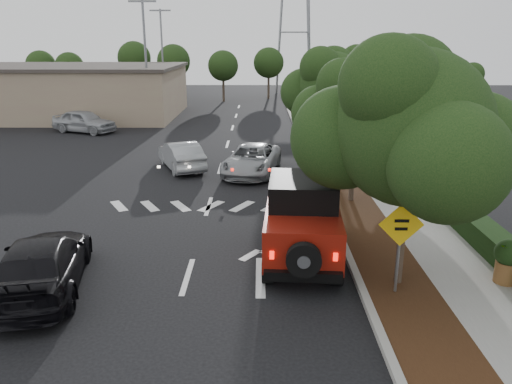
{
  "coord_description": "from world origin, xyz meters",
  "views": [
    {
      "loc": [
        1.96,
        -12.35,
        6.21
      ],
      "look_at": [
        1.86,
        3.0,
        1.51
      ],
      "focal_mm": 35.0,
      "sensor_mm": 36.0,
      "label": 1
    }
  ],
  "objects_px": {
    "silver_suv_ahead": "(252,160)",
    "speed_hump_sign": "(400,236)",
    "red_jeep": "(302,218)",
    "black_suv_oncoming": "(42,264)"
  },
  "relations": [
    {
      "from": "silver_suv_ahead",
      "to": "speed_hump_sign",
      "type": "xyz_separation_m",
      "value": [
        3.79,
        -12.04,
        0.95
      ]
    },
    {
      "from": "speed_hump_sign",
      "to": "silver_suv_ahead",
      "type": "bearing_deg",
      "value": 107.57
    },
    {
      "from": "red_jeep",
      "to": "black_suv_oncoming",
      "type": "height_order",
      "value": "red_jeep"
    },
    {
      "from": "red_jeep",
      "to": "speed_hump_sign",
      "type": "relative_size",
      "value": 2.03
    },
    {
      "from": "red_jeep",
      "to": "black_suv_oncoming",
      "type": "bearing_deg",
      "value": -159.57
    },
    {
      "from": "red_jeep",
      "to": "speed_hump_sign",
      "type": "xyz_separation_m",
      "value": [
        2.19,
        -2.36,
        0.41
      ]
    },
    {
      "from": "red_jeep",
      "to": "silver_suv_ahead",
      "type": "relative_size",
      "value": 0.97
    },
    {
      "from": "red_jeep",
      "to": "speed_hump_sign",
      "type": "distance_m",
      "value": 3.24
    },
    {
      "from": "black_suv_oncoming",
      "to": "speed_hump_sign",
      "type": "distance_m",
      "value": 9.05
    },
    {
      "from": "silver_suv_ahead",
      "to": "speed_hump_sign",
      "type": "relative_size",
      "value": 2.08
    }
  ]
}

